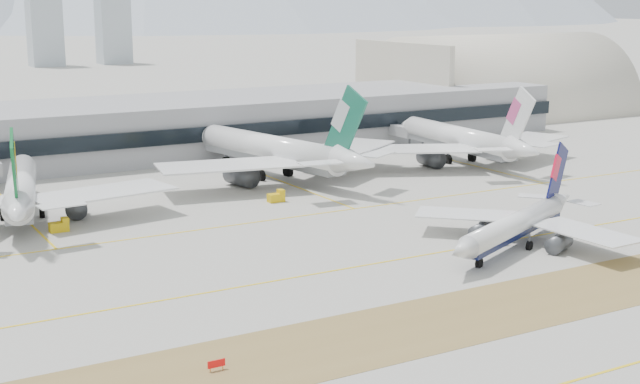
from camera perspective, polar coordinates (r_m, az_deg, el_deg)
ground at (r=148.23m, az=0.11°, el=-4.53°), size 3000.00×3000.00×0.00m
apron_markings at (r=107.79m, az=14.90°, el=-11.57°), size 360.00×122.22×0.06m
taxiing_airliner at (r=160.51m, az=12.58°, el=-2.03°), size 46.44×39.46×16.59m
widebody_eva at (r=184.94m, az=-18.61°, el=0.06°), size 59.36×59.08×21.70m
widebody_cathay at (r=215.33m, az=-2.76°, el=2.57°), size 68.61×68.08×24.92m
widebody_china_air at (r=239.30m, az=9.14°, el=3.27°), size 63.72×62.45×22.75m
terminal at (r=250.61m, az=-13.15°, el=3.84°), size 280.00×43.10×15.00m
hangar at (r=345.23m, az=11.25°, el=4.93°), size 91.00×60.00×60.00m
hold_sign_left at (r=107.15m, az=-6.65°, el=-10.87°), size 2.20×0.15×1.35m
gse_b at (r=174.30m, az=-16.32°, el=-2.11°), size 3.55×2.00×2.60m
gse_c at (r=191.91m, az=-2.79°, el=-0.32°), size 3.55×2.00×2.60m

